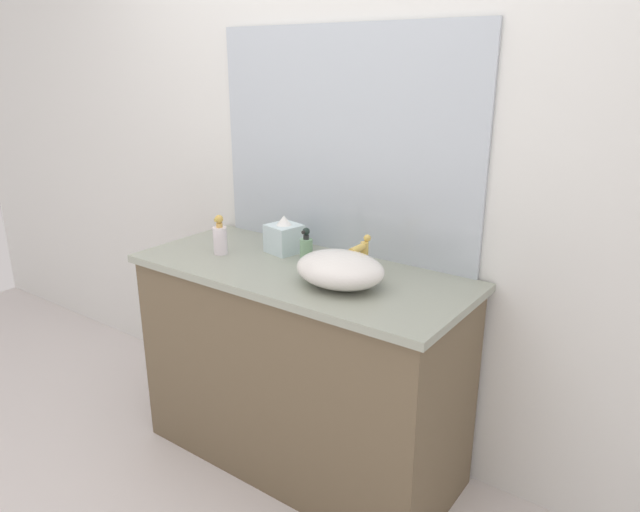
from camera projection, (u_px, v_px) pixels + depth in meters
name	position (u px, v px, depth m)	size (l,w,h in m)	color
ground_plane	(237.00, 510.00, 2.28)	(6.00, 6.00, 0.02)	silver
bathroom_wall_rear	(345.00, 150.00, 2.42)	(6.00, 0.06, 2.60)	silver
vanity_counter	(300.00, 367.00, 2.43)	(1.37, 0.59, 0.88)	brown
wall_mirror_panel	(342.00, 143.00, 2.37)	(1.23, 0.01, 0.91)	#B2BCC6
sink_basin	(340.00, 269.00, 2.10)	(0.34, 0.27, 0.12)	silver
faucet	(363.00, 253.00, 2.21)	(0.03, 0.12, 0.15)	#D9B353
soap_dispenser	(220.00, 238.00, 2.45)	(0.06, 0.06, 0.17)	silver
lotion_bottle	(306.00, 248.00, 2.36)	(0.05, 0.05, 0.14)	#7AA67E
tissue_box	(284.00, 237.00, 2.47)	(0.15, 0.15, 0.16)	silver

